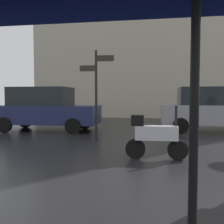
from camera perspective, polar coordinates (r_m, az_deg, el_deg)
The scene contains 4 objects.
parked_scooter at distance 5.97m, azimuth 9.35°, elevation -5.08°, with size 1.41×0.32×1.23m.
parked_car_left at distance 11.46m, azimuth 20.97°, elevation 0.60°, with size 4.16×1.87×1.84m.
parked_car_right at distance 11.35m, azimuth -14.58°, elevation 0.70°, with size 4.43×1.92×1.84m.
street_signpost at distance 8.08m, azimuth -3.49°, elevation 5.57°, with size 1.08×0.08×2.87m.
Camera 1 is at (-0.78, -2.93, 1.42)m, focal length 41.37 mm.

